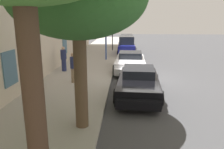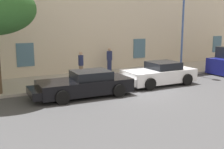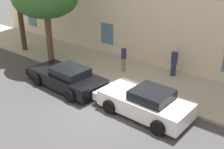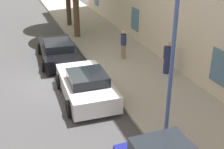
{
  "view_description": "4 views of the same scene",
  "coord_description": "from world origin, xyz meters",
  "views": [
    {
      "loc": [
        -13.45,
        1.12,
        3.7
      ],
      "look_at": [
        -1.7,
        1.83,
        0.7
      ],
      "focal_mm": 35.63,
      "sensor_mm": 36.0,
      "label": 1
    },
    {
      "loc": [
        -8.28,
        -12.3,
        3.75
      ],
      "look_at": [
        -0.73,
        1.28,
        0.77
      ],
      "focal_mm": 45.14,
      "sensor_mm": 36.0,
      "label": 2
    },
    {
      "loc": [
        7.76,
        -8.78,
        6.87
      ],
      "look_at": [
        -0.67,
        1.9,
        0.84
      ],
      "focal_mm": 43.59,
      "sensor_mm": 36.0,
      "label": 3
    },
    {
      "loc": [
        13.91,
        -2.26,
        6.61
      ],
      "look_at": [
        1.7,
        2.19,
        0.71
      ],
      "focal_mm": 48.28,
      "sensor_mm": 36.0,
      "label": 4
    }
  ],
  "objects": [
    {
      "name": "ground_plane",
      "position": [
        0.0,
        0.0,
        0.0
      ],
      "size": [
        80.0,
        80.0,
        0.0
      ],
      "primitive_type": "plane",
      "color": "#444447"
    },
    {
      "name": "sidewalk",
      "position": [
        0.0,
        4.02,
        0.07
      ],
      "size": [
        60.0,
        4.16,
        0.14
      ],
      "primitive_type": "cube",
      "color": "#A8A399",
      "rests_on": "ground"
    },
    {
      "name": "sportscar_red_lead",
      "position": [
        -2.93,
        0.46,
        0.57
      ],
      "size": [
        5.17,
        2.36,
        1.27
      ],
      "color": "black",
      "rests_on": "ground"
    },
    {
      "name": "sportscar_yellow_flank",
      "position": [
        2.03,
        0.77,
        0.6
      ],
      "size": [
        4.69,
        2.34,
        1.34
      ],
      "color": "white",
      "rests_on": "ground"
    },
    {
      "name": "street_lamp",
      "position": [
        5.83,
        2.4,
        4.18
      ],
      "size": [
        0.44,
        1.42,
        5.88
      ],
      "color": "#3F5999",
      "rests_on": "sidewalk"
    },
    {
      "name": "pedestrian_admiring",
      "position": [
        1.32,
        5.34,
        0.99
      ],
      "size": [
        0.51,
        0.51,
        1.69
      ],
      "color": "navy",
      "rests_on": "sidewalk"
    },
    {
      "name": "pedestrian_strolling",
      "position": [
        -1.44,
        4.04,
        1.02
      ],
      "size": [
        0.4,
        0.4,
        1.7
      ],
      "color": "#8C7259",
      "rests_on": "sidewalk"
    }
  ]
}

